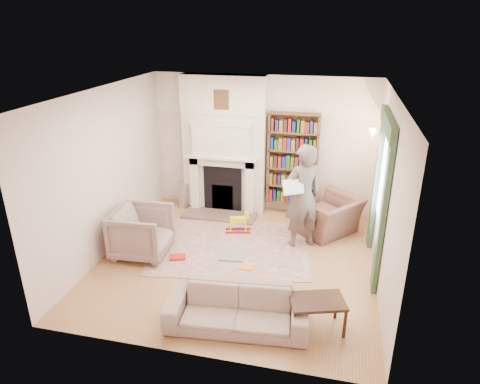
% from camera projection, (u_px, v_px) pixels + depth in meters
% --- Properties ---
extents(floor, '(4.50, 4.50, 0.00)m').
position_uv_depth(floor, '(237.00, 260.00, 7.23)').
color(floor, olive).
rests_on(floor, ground).
extents(ceiling, '(4.50, 4.50, 0.00)m').
position_uv_depth(ceiling, '(236.00, 93.00, 6.17)').
color(ceiling, white).
rests_on(ceiling, wall_back).
extents(wall_back, '(4.50, 0.00, 4.50)m').
position_uv_depth(wall_back, '(262.00, 145.00, 8.73)').
color(wall_back, beige).
rests_on(wall_back, floor).
extents(wall_front, '(4.50, 0.00, 4.50)m').
position_uv_depth(wall_front, '(188.00, 255.00, 4.67)').
color(wall_front, beige).
rests_on(wall_front, floor).
extents(wall_left, '(0.00, 4.50, 4.50)m').
position_uv_depth(wall_left, '(106.00, 172.00, 7.17)').
color(wall_left, beige).
rests_on(wall_left, floor).
extents(wall_right, '(0.00, 4.50, 4.50)m').
position_uv_depth(wall_right, '(386.00, 196.00, 6.23)').
color(wall_right, beige).
rests_on(wall_right, floor).
extents(fireplace, '(1.70, 0.58, 2.80)m').
position_uv_depth(fireplace, '(224.00, 146.00, 8.71)').
color(fireplace, beige).
rests_on(fireplace, floor).
extents(bookcase, '(1.00, 0.24, 1.85)m').
position_uv_depth(bookcase, '(293.00, 159.00, 8.56)').
color(bookcase, brown).
rests_on(bookcase, floor).
extents(window, '(0.02, 0.90, 1.30)m').
position_uv_depth(window, '(384.00, 183.00, 6.57)').
color(window, silver).
rests_on(window, wall_right).
extents(curtain_left, '(0.07, 0.32, 2.40)m').
position_uv_depth(curtain_left, '(382.00, 216.00, 6.04)').
color(curtain_left, '#2D4730').
rests_on(curtain_left, floor).
extents(curtain_right, '(0.07, 0.32, 2.40)m').
position_uv_depth(curtain_right, '(376.00, 182.00, 7.30)').
color(curtain_right, '#2D4730').
rests_on(curtain_right, floor).
extents(pelmet, '(0.09, 1.70, 0.24)m').
position_uv_depth(pelmet, '(388.00, 123.00, 6.23)').
color(pelmet, '#2D4730').
rests_on(pelmet, wall_right).
extents(wall_sconce, '(0.20, 0.24, 0.24)m').
position_uv_depth(wall_sconce, '(370.00, 136.00, 7.44)').
color(wall_sconce, gold).
rests_on(wall_sconce, wall_right).
extents(rug, '(3.04, 2.52, 0.01)m').
position_uv_depth(rug, '(231.00, 247.00, 7.65)').
color(rug, '#BDB38F').
rests_on(rug, floor).
extents(armchair_reading, '(1.41, 1.43, 0.70)m').
position_uv_depth(armchair_reading, '(328.00, 216.00, 8.05)').
color(armchair_reading, brown).
rests_on(armchair_reading, floor).
extents(armchair_left, '(0.97, 0.95, 0.84)m').
position_uv_depth(armchair_left, '(142.00, 232.00, 7.28)').
color(armchair_left, gray).
rests_on(armchair_left, floor).
extents(sofa, '(1.91, 0.89, 0.54)m').
position_uv_depth(sofa, '(237.00, 309.00, 5.60)').
color(sofa, '#ADA38F').
rests_on(sofa, floor).
extents(man_reading, '(0.82, 0.74, 1.88)m').
position_uv_depth(man_reading, '(303.00, 197.00, 7.38)').
color(man_reading, '#554A44').
rests_on(man_reading, floor).
extents(newspaper, '(0.37, 0.28, 0.25)m').
position_uv_depth(newspaper, '(293.00, 187.00, 7.14)').
color(newspaper, white).
rests_on(newspaper, man_reading).
extents(coffee_table, '(0.80, 0.64, 0.45)m').
position_uv_depth(coffee_table, '(316.00, 314.00, 5.56)').
color(coffee_table, '#341D12').
rests_on(coffee_table, floor).
extents(paraffin_heater, '(0.26, 0.26, 0.55)m').
position_uv_depth(paraffin_heater, '(184.00, 195.00, 9.18)').
color(paraffin_heater, '#ABADB3').
rests_on(paraffin_heater, floor).
extents(rocking_horse, '(0.51, 0.30, 0.42)m').
position_uv_depth(rocking_horse, '(238.00, 222.00, 8.10)').
color(rocking_horse, yellow).
rests_on(rocking_horse, rug).
extents(board_game, '(0.44, 0.44, 0.03)m').
position_uv_depth(board_game, '(233.00, 255.00, 7.34)').
color(board_game, gold).
rests_on(board_game, rug).
extents(game_box_lid, '(0.31, 0.26, 0.04)m').
position_uv_depth(game_box_lid, '(178.00, 257.00, 7.25)').
color(game_box_lid, '#B32314').
rests_on(game_box_lid, rug).
extents(comic_annuals, '(0.75, 0.63, 0.02)m').
position_uv_depth(comic_annuals, '(247.00, 275.00, 6.77)').
color(comic_annuals, red).
rests_on(comic_annuals, rug).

